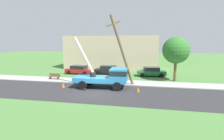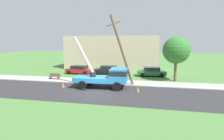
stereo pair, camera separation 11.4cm
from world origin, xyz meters
TOP-DOWN VIEW (x-y plane):
  - ground_plane at (0.00, 12.00)m, footprint 120.00×120.00m
  - road_asphalt at (0.00, 0.00)m, footprint 80.00×7.64m
  - sidewalk_strip at (0.00, 5.34)m, footprint 80.00×3.04m
  - utility_truck at (0.81, 2.28)m, footprint 6.87×3.21m
  - leaning_utility_pole at (2.29, 3.46)m, footprint 3.08×2.59m
  - traffic_cone_ahead at (4.41, 1.27)m, footprint 0.36×0.36m
  - traffic_cone_behind at (-4.47, 1.46)m, footprint 0.36×0.36m
  - parked_sedan_red at (-6.04, 10.67)m, footprint 4.56×2.30m
  - parked_sedan_black at (-1.21, 11.46)m, footprint 4.42×2.06m
  - parked_sedan_green at (5.74, 11.09)m, footprint 4.55×2.29m
  - park_bench at (-7.70, 5.41)m, footprint 1.60×0.45m
  - roadside_tree_near at (8.93, 7.93)m, footprint 3.63×3.63m
  - lowrise_building_backdrop at (-2.10, 18.42)m, footprint 18.00×6.00m

SIDE VIEW (x-z plane):
  - ground_plane at x=0.00m, z-range 0.00..0.00m
  - road_asphalt at x=0.00m, z-range 0.00..0.01m
  - sidewalk_strip at x=0.00m, z-range 0.00..0.10m
  - traffic_cone_ahead at x=4.41m, z-range 0.00..0.56m
  - traffic_cone_behind at x=-4.47m, z-range 0.00..0.56m
  - park_bench at x=-7.70m, z-range 0.01..0.91m
  - parked_sedan_red at x=-6.04m, z-range 0.00..1.42m
  - parked_sedan_black at x=-1.21m, z-range 0.00..1.42m
  - parked_sedan_green at x=5.74m, z-range 0.00..1.42m
  - utility_truck at x=0.81m, z-range -1.58..4.40m
  - lowrise_building_backdrop at x=-2.10m, z-range 0.00..6.40m
  - roadside_tree_near at x=8.93m, z-range 1.19..7.26m
  - leaning_utility_pole at x=2.29m, z-range 0.10..8.64m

